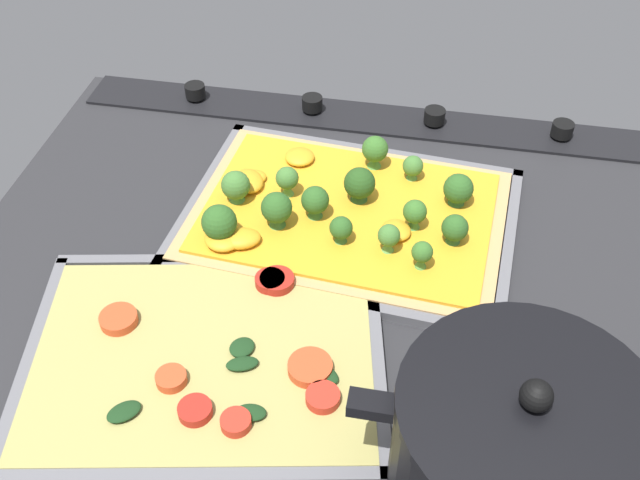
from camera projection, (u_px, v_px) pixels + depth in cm
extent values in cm
cube|color=#28282B|center=(333.00, 292.00, 80.57)|extent=(82.97, 68.46, 3.00)
cube|color=black|center=(372.00, 117.00, 101.11)|extent=(79.65, 7.00, 0.80)
cylinder|color=black|center=(562.00, 129.00, 96.91)|extent=(2.80, 2.80, 1.80)
cylinder|color=black|center=(435.00, 116.00, 99.11)|extent=(2.80, 2.80, 1.80)
cylinder|color=black|center=(312.00, 103.00, 101.32)|extent=(2.80, 2.80, 1.80)
cylinder|color=black|center=(195.00, 91.00, 103.53)|extent=(2.80, 2.80, 1.80)
cube|color=slate|center=(349.00, 221.00, 86.16)|extent=(39.51, 30.01, 0.50)
cube|color=slate|center=(373.00, 153.00, 94.89)|extent=(37.39, 4.27, 1.30)
cube|color=slate|center=(319.00, 299.00, 76.87)|extent=(37.39, 4.27, 1.30)
cube|color=slate|center=(508.00, 248.00, 82.42)|extent=(3.41, 27.03, 1.30)
cube|color=slate|center=(202.00, 192.00, 89.34)|extent=(3.41, 27.03, 1.30)
cube|color=tan|center=(349.00, 216.00, 85.64)|extent=(36.92, 27.42, 1.00)
cube|color=gold|center=(349.00, 212.00, 85.16)|extent=(33.93, 24.73, 0.40)
cone|color=#4D8B3F|center=(277.00, 221.00, 82.85)|extent=(1.92, 1.92, 1.24)
sphere|color=#2D5B23|center=(277.00, 208.00, 81.52)|extent=(3.49, 3.49, 3.49)
cone|color=#4D8B3F|center=(453.00, 238.00, 81.02)|extent=(1.61, 1.61, 0.92)
sphere|color=#2D5B23|center=(455.00, 228.00, 79.94)|extent=(2.94, 2.94, 2.94)
cone|color=#5B9F46|center=(374.00, 161.00, 90.49)|extent=(1.74, 1.74, 1.39)
sphere|color=#386B28|center=(375.00, 149.00, 89.19)|extent=(3.17, 3.17, 3.17)
cone|color=#5B9F46|center=(414.00, 223.00, 82.58)|extent=(1.46, 1.46, 1.29)
sphere|color=#386B28|center=(415.00, 211.00, 81.45)|extent=(2.66, 2.66, 2.66)
cone|color=#68AD54|center=(237.00, 197.00, 86.06)|extent=(1.84, 1.84, 0.94)
sphere|color=#427533|center=(236.00, 185.00, 84.87)|extent=(3.35, 3.35, 3.35)
cone|color=#4D8B3F|center=(221.00, 235.00, 81.45)|extent=(2.13, 2.13, 0.87)
sphere|color=#2D5B23|center=(219.00, 222.00, 80.15)|extent=(3.88, 3.88, 3.88)
cone|color=#4D8B3F|center=(345.00, 238.00, 81.00)|extent=(1.40, 1.40, 0.99)
sphere|color=#2D5B23|center=(345.00, 228.00, 80.00)|extent=(2.54, 2.54, 2.54)
cone|color=#68AD54|center=(412.00, 175.00, 88.96)|extent=(1.36, 1.36, 0.92)
sphere|color=#427533|center=(413.00, 166.00, 88.00)|extent=(2.47, 2.47, 2.47)
cone|color=#68AD54|center=(288.00, 189.00, 86.68)|extent=(1.48, 1.48, 1.37)
sphere|color=#427533|center=(287.00, 178.00, 85.51)|extent=(2.68, 2.68, 2.68)
cone|color=#4D8B3F|center=(315.00, 212.00, 83.97)|extent=(1.74, 1.74, 1.17)
sphere|color=#2D5B23|center=(315.00, 200.00, 82.75)|extent=(3.16, 3.16, 3.16)
cone|color=#5B9F46|center=(421.00, 262.00, 78.12)|extent=(1.25, 1.25, 1.30)
sphere|color=#386B28|center=(422.00, 252.00, 77.08)|extent=(2.28, 2.28, 2.28)
cone|color=#68AD54|center=(388.00, 246.00, 79.94)|extent=(1.34, 1.34, 1.24)
sphere|color=#427533|center=(389.00, 235.00, 78.88)|extent=(2.44, 2.44, 2.44)
cone|color=#4D8B3F|center=(456.00, 200.00, 85.68)|extent=(1.89, 1.89, 0.86)
sphere|color=#2D5B23|center=(458.00, 189.00, 84.49)|extent=(3.44, 3.44, 3.44)
cone|color=#427635|center=(359.00, 196.00, 86.09)|extent=(1.99, 1.99, 1.07)
sphere|color=#264C1C|center=(360.00, 183.00, 84.78)|extent=(3.63, 3.63, 3.63)
ellipsoid|color=gold|center=(249.00, 181.00, 87.83)|extent=(5.11, 5.47, 1.53)
ellipsoid|color=gold|center=(241.00, 238.00, 80.71)|extent=(5.11, 4.31, 1.53)
ellipsoid|color=gold|center=(300.00, 157.00, 91.41)|extent=(3.86, 3.83, 1.26)
ellipsoid|color=gold|center=(254.00, 177.00, 88.74)|extent=(3.32, 3.06, 1.01)
ellipsoid|color=gold|center=(396.00, 230.00, 81.86)|extent=(4.50, 4.59, 1.21)
ellipsoid|color=gold|center=(224.00, 238.00, 80.83)|extent=(5.89, 5.91, 1.50)
cube|color=slate|center=(205.00, 361.00, 71.69)|extent=(38.79, 32.29, 0.50)
cube|color=slate|center=(216.00, 265.00, 80.44)|extent=(33.98, 7.81, 1.30)
cube|color=slate|center=(189.00, 478.00, 62.39)|extent=(33.98, 7.81, 1.30)
cube|color=slate|center=(377.00, 357.00, 71.53)|extent=(6.22, 25.89, 1.30)
cube|color=slate|center=(31.00, 359.00, 71.31)|extent=(6.22, 25.89, 1.30)
cube|color=#A29953|center=(204.00, 356.00, 71.21)|extent=(35.97, 29.47, 0.90)
cylinder|color=#D14723|center=(171.00, 378.00, 68.20)|extent=(2.87, 2.87, 1.00)
cylinder|color=red|center=(236.00, 422.00, 64.86)|extent=(2.74, 2.74, 1.00)
cylinder|color=#B22319|center=(277.00, 281.00, 77.07)|extent=(3.60, 3.60, 1.00)
cylinder|color=#B22319|center=(195.00, 410.00, 65.73)|extent=(3.07, 3.07, 1.00)
cylinder|color=#D14723|center=(315.00, 368.00, 69.03)|extent=(4.20, 4.20, 1.00)
cylinder|color=#B22319|center=(270.00, 281.00, 77.06)|extent=(3.13, 3.13, 1.00)
cylinder|color=red|center=(323.00, 397.00, 66.71)|extent=(3.14, 3.14, 1.00)
cylinder|color=#D14723|center=(119.00, 319.00, 73.32)|extent=(3.73, 3.73, 1.00)
ellipsoid|color=#193819|center=(124.00, 412.00, 65.75)|extent=(3.67, 3.61, 0.60)
ellipsoid|color=#193819|center=(251.00, 413.00, 65.68)|extent=(3.01, 2.11, 0.60)
ellipsoid|color=#193819|center=(325.00, 373.00, 68.72)|extent=(3.42, 3.05, 0.60)
ellipsoid|color=#193819|center=(242.00, 347.00, 70.93)|extent=(3.23, 3.34, 0.60)
ellipsoid|color=#193819|center=(242.00, 364.00, 69.52)|extent=(3.46, 2.66, 0.60)
cylinder|color=black|center=(515.00, 457.00, 57.56)|extent=(19.21, 19.21, 12.50)
cylinder|color=black|center=(532.00, 409.00, 52.97)|extent=(19.60, 19.60, 0.80)
sphere|color=black|center=(536.00, 396.00, 51.87)|extent=(2.40, 2.40, 2.40)
cube|color=black|center=(371.00, 405.00, 56.32)|extent=(3.60, 2.00, 1.20)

